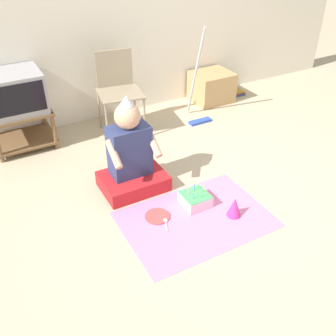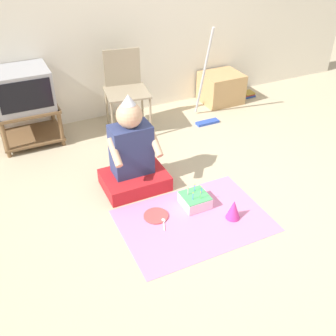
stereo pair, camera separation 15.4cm
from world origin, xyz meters
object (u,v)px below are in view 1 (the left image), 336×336
at_px(tv, 14,92).
at_px(paper_plate, 157,216).
at_px(dust_mop, 198,96).
at_px(book_pile, 237,93).
at_px(person_seated, 131,158).
at_px(birthday_cake, 195,199).
at_px(folding_chair, 118,86).
at_px(cardboard_box_stack, 212,87).
at_px(party_hat_blue, 235,207).

relative_size(tv, paper_plate, 2.72).
distance_m(dust_mop, book_pile, 1.01).
height_order(person_seated, birthday_cake, person_seated).
height_order(book_pile, person_seated, person_seated).
bearing_deg(folding_chair, person_seated, -107.60).
height_order(tv, cardboard_box_stack, tv).
height_order(cardboard_box_stack, paper_plate, cardboard_box_stack).
bearing_deg(cardboard_box_stack, paper_plate, -134.36).
bearing_deg(birthday_cake, dust_mop, 57.26).
bearing_deg(person_seated, folding_chair, 72.40).
distance_m(cardboard_box_stack, book_pile, 0.45).
bearing_deg(cardboard_box_stack, folding_chair, -172.94).
bearing_deg(person_seated, book_pile, 29.99).
distance_m(cardboard_box_stack, party_hat_blue, 2.32).
xyz_separation_m(tv, book_pile, (2.83, -0.01, -0.59)).
relative_size(cardboard_box_stack, birthday_cake, 2.18).
xyz_separation_m(dust_mop, party_hat_blue, (-0.66, -1.63, -0.22)).
xyz_separation_m(cardboard_box_stack, book_pile, (0.42, -0.02, -0.16)).
relative_size(folding_chair, party_hat_blue, 5.10).
bearing_deg(tv, paper_plate, -67.80).
height_order(tv, person_seated, person_seated).
distance_m(dust_mop, person_seated, 1.50).
relative_size(person_seated, paper_plate, 4.33).
bearing_deg(paper_plate, book_pile, 39.08).
relative_size(tv, cardboard_box_stack, 1.14).
height_order(cardboard_box_stack, dust_mop, dust_mop).
bearing_deg(cardboard_box_stack, person_seated, -143.89).
bearing_deg(tv, party_hat_blue, -57.66).
relative_size(folding_chair, birthday_cake, 3.94).
height_order(tv, paper_plate, tv).
bearing_deg(dust_mop, party_hat_blue, -112.08).
height_order(tv, party_hat_blue, tv).
distance_m(cardboard_box_stack, paper_plate, 2.44).
xyz_separation_m(folding_chair, party_hat_blue, (0.23, -1.86, -0.44)).
distance_m(book_pile, paper_plate, 2.73).
xyz_separation_m(birthday_cake, paper_plate, (-0.36, 0.01, -0.05)).
bearing_deg(folding_chair, dust_mop, -14.11).
distance_m(book_pile, party_hat_blue, 2.54).
bearing_deg(dust_mop, tv, 168.71).
bearing_deg(person_seated, cardboard_box_stack, 36.11).
relative_size(party_hat_blue, paper_plate, 0.84).
relative_size(folding_chair, person_seated, 0.99).
relative_size(book_pile, party_hat_blue, 1.08).
distance_m(folding_chair, paper_plate, 1.69).
relative_size(cardboard_box_stack, paper_plate, 2.38).
distance_m(tv, person_seated, 1.45).
xyz_separation_m(cardboard_box_stack, party_hat_blue, (-1.13, -2.03, -0.10)).
relative_size(dust_mop, book_pile, 5.94).
bearing_deg(tv, folding_chair, -8.83).
xyz_separation_m(party_hat_blue, paper_plate, (-0.57, 0.29, -0.08)).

